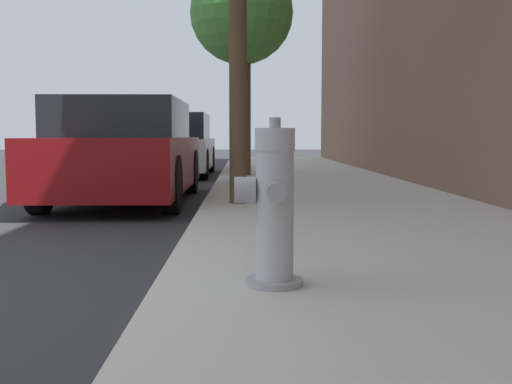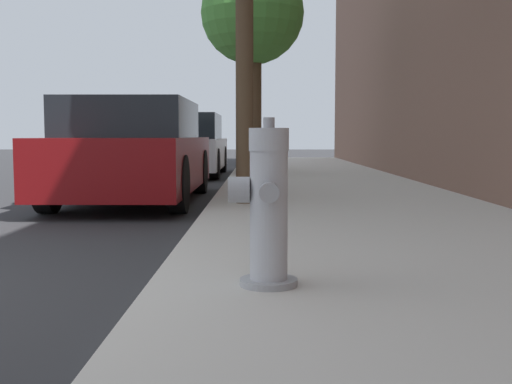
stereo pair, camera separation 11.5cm
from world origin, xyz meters
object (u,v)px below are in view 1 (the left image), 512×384
at_px(parked_car_near, 125,153).
at_px(parked_car_mid, 172,146).
at_px(fire_hydrant, 273,208).
at_px(street_tree_far, 242,16).

relative_size(parked_car_near, parked_car_mid, 1.00).
xyz_separation_m(fire_hydrant, parked_car_mid, (-1.80, 11.56, 0.13)).
height_order(fire_hydrant, street_tree_far, street_tree_far).
bearing_deg(parked_car_mid, street_tree_far, -53.05).
relative_size(parked_car_mid, street_tree_far, 1.04).
bearing_deg(street_tree_far, parked_car_near, -112.74).
bearing_deg(street_tree_far, parked_car_mid, 126.95).
bearing_deg(parked_car_mid, parked_car_near, -89.87).
bearing_deg(parked_car_near, parked_car_mid, 90.13).
distance_m(parked_car_near, parked_car_mid, 5.95).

